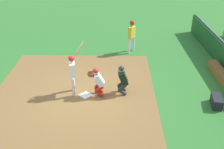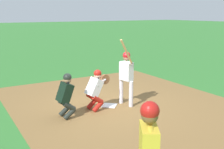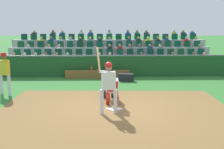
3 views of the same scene
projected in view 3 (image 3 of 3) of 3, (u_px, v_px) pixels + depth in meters
The scene contains 12 objects.
ground_plane at pixel (114, 109), 10.01m from camera, with size 160.00×160.00×0.00m, color #32752F.
infield_dirt_patch at pixel (115, 113), 9.51m from camera, with size 8.12×6.83×0.01m, color brown.
home_plate_marker at pixel (114, 109), 10.00m from camera, with size 0.44×0.44×0.02m, color white.
batter_at_plate at pixel (108, 82), 9.33m from camera, with size 0.71×0.64×2.18m.
catcher_crouching at pixel (112, 86), 10.40m from camera, with size 0.49×0.73×1.27m.
home_plate_umpire at pixel (109, 81), 11.40m from camera, with size 0.46×0.46×1.30m.
dugout_wall at pixel (111, 66), 16.49m from camera, with size 15.83×0.24×1.25m.
dugout_bench at pixel (98, 74), 15.99m from camera, with size 3.63×0.40×0.44m, color brown.
water_bottle_on_bench at pixel (92, 68), 15.96m from camera, with size 0.07×0.07×0.25m, color #D54E18.
equipment_duffel_bag at pixel (126, 77), 15.12m from camera, with size 0.78×0.36×0.40m, color black.
on_deck_batter at pixel (4, 69), 11.92m from camera, with size 0.61×0.48×1.83m.
bleacher_stand at pixel (110, 56), 20.40m from camera, with size 14.10×3.71×2.63m.
Camera 3 is at (0.31, 9.66, 2.87)m, focal length 45.72 mm.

